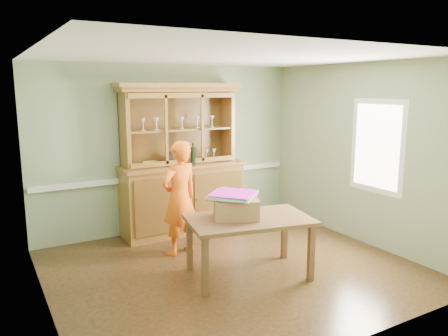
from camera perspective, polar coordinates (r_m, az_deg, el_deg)
floor at (r=5.86m, az=1.14°, el=-12.98°), size 4.50×4.50×0.00m
ceiling at (r=5.39m, az=1.25°, el=14.37°), size 4.50×4.50×0.00m
wall_back at (r=7.24m, az=-6.99°, el=2.58°), size 4.50×0.00×4.50m
wall_left at (r=4.74m, az=-22.83°, el=-2.31°), size 0.00×4.00×4.00m
wall_right at (r=6.89m, az=17.47°, el=1.78°), size 0.00×4.00×4.00m
wall_front at (r=3.93m, az=16.40°, el=-4.42°), size 4.50×0.00×4.50m
chair_rail at (r=7.29m, az=-6.83°, el=-0.95°), size 4.41×0.05×0.08m
framed_map at (r=5.00m, az=-23.19°, el=0.62°), size 0.03×0.60×0.46m
window_panel at (r=6.65m, az=19.31°, el=2.69°), size 0.03×0.96×1.36m
china_hutch at (r=7.10m, az=-5.56°, el=-1.73°), size 2.04×0.67×2.40m
dining_table at (r=5.45m, az=3.29°, el=-7.40°), size 1.65×1.18×0.75m
cardboard_box at (r=5.39m, az=1.57°, el=-5.24°), size 0.66×0.61×0.25m
kite_stack at (r=5.36m, az=1.17°, el=-3.60°), size 0.71×0.71×0.06m
person at (r=6.14m, az=-5.83°, el=-3.94°), size 0.67×0.52×1.62m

